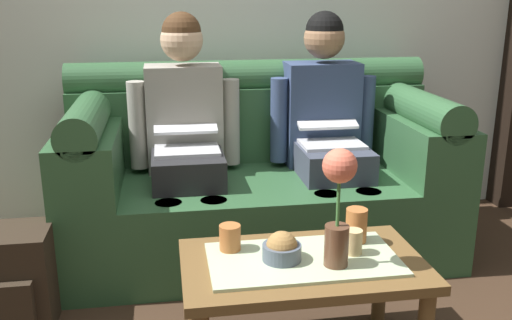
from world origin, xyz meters
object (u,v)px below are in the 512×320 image
at_px(person_right, 327,124).
at_px(cup_far_center, 230,238).
at_px(person_left, 186,129).
at_px(cup_near_left, 356,225).
at_px(couch, 257,179).
at_px(flower_vase, 338,198).
at_px(backpack_left, 9,279).
at_px(coffee_table, 303,275).
at_px(snack_bowl, 282,249).
at_px(cup_near_right, 353,242).

distance_m(person_right, cup_far_center, 1.09).
bearing_deg(person_left, person_right, 0.00).
bearing_deg(cup_near_left, person_right, 81.46).
distance_m(person_right, cup_near_left, 0.91).
relative_size(person_left, cup_far_center, 12.92).
height_order(couch, cup_far_center, couch).
distance_m(couch, flower_vase, 1.10).
bearing_deg(backpack_left, coffee_table, -20.65).
distance_m(person_right, backpack_left, 1.64).
xyz_separation_m(person_right, backpack_left, (-1.47, -0.57, -0.46)).
bearing_deg(backpack_left, cup_far_center, -19.77).
distance_m(snack_bowl, backpack_left, 1.14).
bearing_deg(flower_vase, coffee_table, 143.78).
bearing_deg(person_right, person_left, -180.00).
distance_m(snack_bowl, cup_far_center, 0.20).
bearing_deg(person_left, backpack_left, -142.47).
distance_m(cup_near_left, cup_far_center, 0.47).
height_order(coffee_table, backpack_left, coffee_table).
xyz_separation_m(flower_vase, cup_near_left, (0.13, 0.18, -0.18)).
bearing_deg(flower_vase, couch, 95.18).
bearing_deg(cup_near_right, cup_near_left, 66.45).
height_order(person_left, flower_vase, person_left).
bearing_deg(cup_near_left, cup_far_center, 179.89).
bearing_deg(person_left, flower_vase, -66.69).
bearing_deg(cup_far_center, couch, 74.46).
height_order(person_right, snack_bowl, person_right).
xyz_separation_m(couch, cup_near_right, (0.18, -0.99, 0.08)).
bearing_deg(snack_bowl, cup_near_left, 19.75).
xyz_separation_m(person_left, flower_vase, (0.46, -1.06, -0.01)).
relative_size(person_left, cup_near_left, 9.57).
bearing_deg(person_left, couch, 0.31).
xyz_separation_m(person_right, cup_far_center, (-0.61, -0.88, -0.20)).
distance_m(couch, person_left, 0.46).
bearing_deg(snack_bowl, flower_vase, -21.16).
distance_m(couch, coffee_table, 0.99).
bearing_deg(couch, coffee_table, -90.00).
height_order(person_left, person_right, same).
xyz_separation_m(flower_vase, snack_bowl, (-0.17, 0.07, -0.20)).
bearing_deg(couch, person_left, -179.69).
distance_m(coffee_table, cup_far_center, 0.29).
bearing_deg(snack_bowl, person_right, 66.17).
height_order(coffee_table, cup_near_right, cup_near_right).
height_order(person_right, flower_vase, person_right).
height_order(person_left, cup_near_right, person_left).
height_order(couch, cup_near_left, couch).
relative_size(person_right, cup_far_center, 12.92).
relative_size(person_right, flower_vase, 2.96).
xyz_separation_m(person_left, coffee_table, (0.36, -0.99, -0.32)).
relative_size(couch, person_left, 1.57).
bearing_deg(backpack_left, cup_near_left, -13.09).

